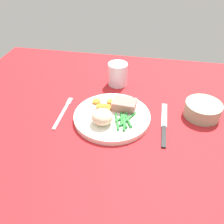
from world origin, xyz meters
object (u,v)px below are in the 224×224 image
at_px(meat_portion, 124,105).
at_px(salad_bowl, 203,109).
at_px(fork, 63,113).
at_px(knife, 164,125).
at_px(dinner_plate, 112,117).
at_px(water_glass, 118,76).

bearing_deg(meat_portion, salad_bowl, 7.15).
relative_size(fork, knife, 0.81).
bearing_deg(dinner_plate, knife, -1.01).
height_order(dinner_plate, fork, dinner_plate).
xyz_separation_m(dinner_plate, salad_bowl, (0.28, 0.07, 0.02)).
bearing_deg(knife, fork, 176.24).
bearing_deg(fork, knife, 1.13).
bearing_deg(meat_portion, fork, -168.27).
bearing_deg(knife, salad_bowl, 27.85).
xyz_separation_m(dinner_plate, meat_portion, (0.03, 0.04, 0.02)).
height_order(meat_portion, fork, meat_portion).
bearing_deg(knife, water_glass, 126.29).
height_order(dinner_plate, salad_bowl, salad_bowl).
xyz_separation_m(meat_portion, knife, (0.13, -0.04, -0.03)).
bearing_deg(dinner_plate, salad_bowl, 13.84).
bearing_deg(salad_bowl, knife, -148.44).
relative_size(dinner_plate, salad_bowl, 2.12).
bearing_deg(salad_bowl, meat_portion, -172.85).
xyz_separation_m(meat_portion, fork, (-0.19, -0.04, -0.03)).
relative_size(dinner_plate, water_glass, 2.84).
bearing_deg(water_glass, dinner_plate, -85.33).
bearing_deg(dinner_plate, water_glass, 94.67).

